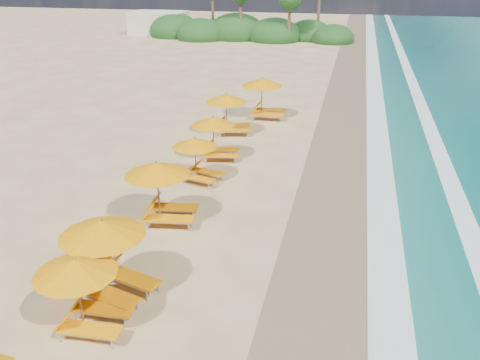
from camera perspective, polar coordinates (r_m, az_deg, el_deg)
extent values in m
plane|color=#D7BB7E|center=(19.99, 0.00, -3.15)|extent=(160.00, 160.00, 0.00)
cube|color=#7F684C|center=(19.58, 11.52, -4.25)|extent=(4.00, 160.00, 0.01)
cube|color=white|center=(19.63, 15.90, -4.57)|extent=(1.20, 160.00, 0.01)
cube|color=white|center=(20.09, 24.47, -5.25)|extent=(0.80, 160.00, 0.01)
cylinder|color=olive|center=(14.01, -17.69, -12.26)|extent=(0.05, 0.05, 2.10)
cone|color=orange|center=(13.53, -18.15, -9.25)|extent=(2.26, 2.26, 0.42)
sphere|color=olive|center=(13.41, -18.27, -8.41)|extent=(0.08, 0.08, 0.08)
cylinder|color=olive|center=(15.06, -14.93, -8.52)|extent=(0.06, 0.06, 2.38)
cone|color=orange|center=(14.58, -15.34, -5.22)|extent=(3.03, 3.03, 0.48)
sphere|color=olive|center=(14.45, -15.45, -4.30)|extent=(0.08, 0.08, 0.08)
cylinder|color=olive|center=(18.71, -9.20, -1.47)|extent=(0.06, 0.06, 2.33)
cone|color=orange|center=(18.33, -9.39, 1.27)|extent=(2.71, 2.71, 0.47)
sphere|color=olive|center=(18.23, -9.44, 2.03)|extent=(0.08, 0.08, 0.08)
cylinder|color=olive|center=(22.17, -5.05, 2.28)|extent=(0.05, 0.05, 1.94)
cone|color=orange|center=(21.89, -5.12, 4.25)|extent=(2.45, 2.45, 0.39)
sphere|color=olive|center=(21.82, -5.14, 4.79)|extent=(0.07, 0.07, 0.07)
cylinder|color=olive|center=(24.60, -3.03, 4.72)|extent=(0.05, 0.05, 2.10)
cone|color=orange|center=(24.33, -3.07, 6.66)|extent=(2.50, 2.50, 0.42)
sphere|color=olive|center=(24.26, -3.09, 7.19)|extent=(0.07, 0.07, 0.07)
cylinder|color=olive|center=(28.27, -1.53, 7.42)|extent=(0.06, 0.06, 2.25)
cone|color=orange|center=(28.02, -1.55, 9.25)|extent=(2.79, 2.79, 0.45)
sphere|color=olive|center=(27.96, -1.56, 9.75)|extent=(0.08, 0.08, 0.08)
cylinder|color=olive|center=(31.26, 2.47, 9.19)|extent=(0.06, 0.06, 2.46)
cone|color=orange|center=(31.02, 2.50, 11.01)|extent=(2.62, 2.62, 0.49)
sphere|color=olive|center=(30.97, 2.51, 11.51)|extent=(0.09, 0.09, 0.09)
ellipsoid|color=#163D14|center=(63.74, 3.91, 15.99)|extent=(6.40, 6.40, 4.16)
ellipsoid|color=#163D14|center=(65.67, -0.43, 16.34)|extent=(7.20, 7.20, 4.68)
ellipsoid|color=#163D14|center=(64.81, -4.44, 16.07)|extent=(6.00, 6.00, 3.90)
ellipsoid|color=#163D14|center=(65.23, 7.81, 15.94)|extent=(5.60, 5.60, 3.64)
ellipsoid|color=#163D14|center=(67.95, -7.29, 16.35)|extent=(6.60, 6.60, 4.29)
ellipsoid|color=#163D14|center=(63.05, 10.43, 15.47)|extent=(5.00, 5.00, 3.25)
cylinder|color=brown|center=(61.27, 5.58, 17.40)|extent=(0.36, 0.36, 5.00)
cylinder|color=brown|center=(63.27, 0.05, 17.97)|extent=(0.36, 0.36, 5.60)
cylinder|color=brown|center=(66.16, -3.10, 18.45)|extent=(0.36, 0.36, 6.20)
cylinder|color=brown|center=(64.83, 8.88, 18.38)|extent=(0.36, 0.36, 6.80)
cube|color=beige|center=(70.78, -9.15, 17.15)|extent=(7.00, 5.00, 2.80)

